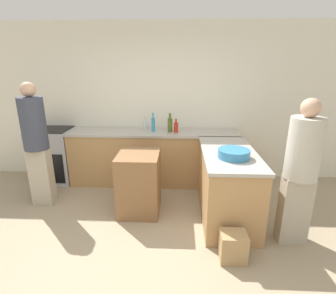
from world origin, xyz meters
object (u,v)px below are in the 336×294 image
Objects in this scene: island_table at (139,183)px; person_by_range at (36,141)px; olive_oil_bottle at (170,125)px; range_oven at (54,155)px; person_at_peninsula at (301,169)px; paper_bag at (233,247)px; hot_sauce_bottle at (176,127)px; dish_soap_bottle at (153,124)px; mixing_bowl at (234,154)px; vinegar_bottle_clear at (145,125)px.

island_table is 1.57m from person_by_range.
olive_oil_bottle is at bearing 66.94° from island_table.
range_oven is 0.56× the size of person_at_peninsula.
paper_bag is (2.81, -1.94, -0.31)m from range_oven.
hot_sauce_bottle is (0.49, 0.90, 0.59)m from island_table.
paper_bag is at bearing -153.75° from person_at_peninsula.
hot_sauce_bottle is (0.38, -0.04, -0.03)m from dish_soap_bottle.
island_table is (1.68, -0.99, -0.04)m from range_oven.
mixing_bowl is at bearing -13.75° from island_table.
olive_oil_bottle is at bearing -1.72° from range_oven.
island_table is 1.18m from olive_oil_bottle.
olive_oil_bottle reaches higher than mixing_bowl.
dish_soap_bottle is at bearing 176.87° from olive_oil_bottle.
range_oven reaches higher than paper_bag.
hot_sauce_bottle is at bearing 120.99° from mixing_bowl.
person_by_range is (-2.68, 0.44, -0.00)m from mixing_bowl.
person_by_range is at bearing 157.28° from paper_bag.
mixing_bowl is 1.88× the size of vinegar_bottle_clear.
range_oven is 2.24m from hot_sauce_bottle.
vinegar_bottle_clear is 2.52m from paper_bag.
mixing_bowl reaches higher than range_oven.
person_at_peninsula is at bearing -17.12° from island_table.
mixing_bowl is at bearing 83.78° from paper_bag.
range_oven is 1.88m from dish_soap_bottle.
person_by_range is at bearing -157.09° from olive_oil_bottle.
dish_soap_bottle is 2.33m from paper_bag.
island_table is at bearing -113.06° from olive_oil_bottle.
person_by_range is at bearing 174.59° from island_table.
person_at_peninsula is (1.94, -1.69, -0.10)m from vinegar_bottle_clear.
olive_oil_bottle is (0.44, -0.18, 0.04)m from vinegar_bottle_clear.
olive_oil_bottle is (0.39, 0.92, 0.63)m from island_table.
person_at_peninsula is at bearing 26.25° from paper_bag.
person_by_range is (-1.96, -0.76, -0.04)m from hot_sauce_bottle.
person_at_peninsula is (3.56, -1.57, 0.44)m from range_oven.
olive_oil_bottle is 2.02m from person_by_range.
mixing_bowl is 1.21× the size of dish_soap_bottle.
person_at_peninsula reaches higher than paper_bag.
vinegar_bottle_clear is at bearing 92.57° from island_table.
paper_bag is (0.65, -1.85, -0.86)m from hot_sauce_bottle.
range_oven reaches higher than island_table.
range_oven is at bearing 178.50° from dish_soap_bottle.
person_by_range is (-1.58, -0.80, -0.08)m from dish_soap_bottle.
person_by_range is (0.21, -0.85, 0.51)m from range_oven.
mixing_bowl is at bearing -9.23° from person_by_range.
island_table is 1.36m from mixing_bowl.
range_oven is 3.43m from paper_bag.
person_at_peninsula is 1.12m from paper_bag.
person_at_peninsula is at bearing -46.69° from hot_sauce_bottle.
range_oven is 2.97× the size of dish_soap_bottle.
hot_sauce_bottle is 2.04m from person_at_peninsula.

